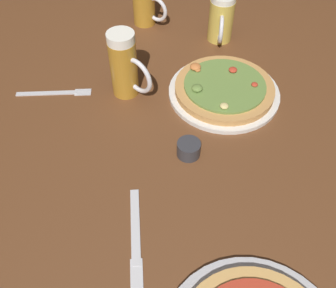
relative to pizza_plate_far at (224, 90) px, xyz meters
name	(u,v)px	position (x,y,z in m)	size (l,w,h in m)	color
ground_plane	(168,154)	(-0.04, -0.24, -0.03)	(2.40, 2.40, 0.03)	brown
pizza_plate_far	(224,90)	(0.00, 0.00, 0.00)	(0.30, 0.30, 0.05)	silver
beer_mug_dark	(145,3)	(-0.36, 0.20, 0.05)	(0.12, 0.07, 0.14)	#B27A23
beer_mug_amber	(125,66)	(-0.23, -0.12, 0.07)	(0.13, 0.07, 0.18)	#B27A23
beer_mug_pale	(221,19)	(-0.11, 0.23, 0.05)	(0.08, 0.12, 0.14)	gold
ramekin_sauce	(189,149)	(0.01, -0.23, 0.00)	(0.06, 0.06, 0.04)	#333338
fork_left	(56,93)	(-0.40, -0.21, -0.01)	(0.18, 0.12, 0.01)	silver
knife_right	(136,236)	(0.01, -0.47, -0.01)	(0.14, 0.19, 0.01)	silver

